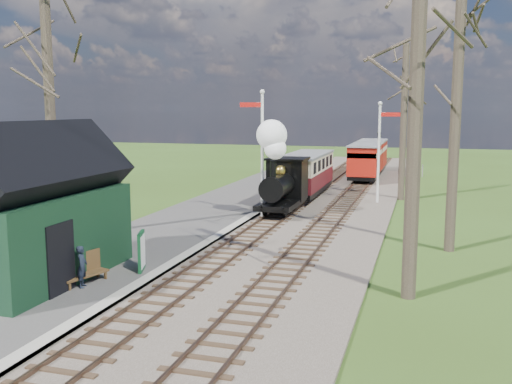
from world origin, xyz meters
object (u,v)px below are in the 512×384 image
(locomotive, at_px, (281,174))
(bench, at_px, (81,269))
(semaphore_near, at_px, (261,144))
(person, at_px, (82,267))
(sign_board, at_px, (142,251))
(red_carriage_a, at_px, (365,161))
(station_shed, at_px, (36,212))
(coach, at_px, (306,172))
(semaphore_far, at_px, (380,145))
(red_carriage_b, at_px, (372,155))

(locomotive, xyz_separation_m, bench, (-2.80, -13.00, -1.51))
(semaphore_near, bearing_deg, person, -98.27)
(sign_board, bearing_deg, red_carriage_a, 80.51)
(red_carriage_a, relative_size, bench, 3.24)
(station_shed, height_order, bench, station_shed)
(semaphore_near, distance_m, coach, 7.38)
(semaphore_far, bearing_deg, station_shed, -115.72)
(station_shed, xyz_separation_m, semaphore_near, (3.53, 12.00, 1.35))
(person, bearing_deg, semaphore_far, -40.63)
(semaphore_far, height_order, red_carriage_a, semaphore_far)
(station_shed, distance_m, person, 2.29)
(red_carriage_b, bearing_deg, person, -98.79)
(red_carriage_a, relative_size, sign_board, 4.17)
(locomotive, bearing_deg, semaphore_near, -127.64)
(red_carriage_a, bearing_deg, coach, -106.97)
(locomotive, xyz_separation_m, sign_board, (-1.72, -11.30, -1.30))
(semaphore_far, relative_size, red_carriage_b, 1.09)
(semaphore_near, height_order, red_carriage_a, semaphore_near)
(semaphore_near, xyz_separation_m, semaphore_far, (5.14, 6.00, -0.27))
(semaphore_near, distance_m, red_carriage_b, 21.44)
(locomotive, relative_size, bench, 2.86)
(sign_board, bearing_deg, semaphore_near, 84.69)
(locomotive, height_order, red_carriage_a, locomotive)
(locomotive, xyz_separation_m, person, (-2.55, -13.33, -1.32))
(station_shed, xyz_separation_m, red_carriage_a, (6.90, 27.57, -0.74))
(locomotive, distance_m, coach, 6.09)
(coach, bearing_deg, bench, -98.39)
(semaphore_far, xyz_separation_m, coach, (-4.37, 1.05, -1.79))
(locomotive, distance_m, person, 13.63)
(red_carriage_b, xyz_separation_m, sign_board, (-4.33, -31.38, -0.70))
(coach, relative_size, person, 6.07)
(sign_board, xyz_separation_m, bench, (-1.08, -1.70, -0.21))
(semaphore_far, bearing_deg, semaphore_near, -130.60)
(semaphore_near, bearing_deg, semaphore_far, 49.40)
(bench, bearing_deg, station_shed, 179.47)
(red_carriage_b, distance_m, person, 33.82)
(red_carriage_b, xyz_separation_m, person, (-5.16, -33.41, -0.72))
(sign_board, relative_size, person, 1.03)
(semaphore_far, bearing_deg, bench, -111.74)
(coach, xyz_separation_m, bench, (-2.81, -19.06, -0.94))
(semaphore_far, bearing_deg, red_carriage_a, 100.50)
(station_shed, distance_m, locomotive, 13.67)
(bench, distance_m, person, 0.45)
(red_carriage_a, bearing_deg, semaphore_near, -102.21)
(semaphore_far, distance_m, sign_board, 17.60)
(semaphore_far, height_order, sign_board, semaphore_far)
(coach, xyz_separation_m, red_carriage_b, (2.60, 14.02, -0.03))
(semaphore_far, distance_m, red_carriage_b, 15.28)
(locomotive, height_order, coach, locomotive)
(station_shed, height_order, semaphore_far, semaphore_far)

